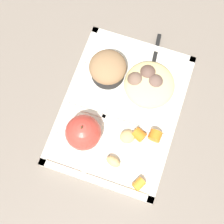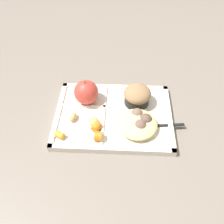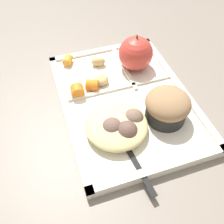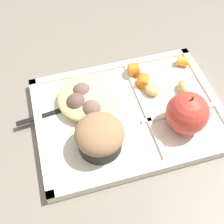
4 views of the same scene
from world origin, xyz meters
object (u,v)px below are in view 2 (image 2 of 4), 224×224
(green_apple, at_px, (86,92))
(plastic_fork, at_px, (154,126))
(bran_muffin, at_px, (137,96))
(lunch_tray, at_px, (113,116))

(green_apple, relative_size, plastic_fork, 0.52)
(bran_muffin, bearing_deg, lunch_tray, -142.45)
(green_apple, xyz_separation_m, bran_muffin, (0.16, 0.00, -0.01))
(green_apple, bearing_deg, lunch_tray, -32.56)
(plastic_fork, bearing_deg, green_apple, 155.93)
(plastic_fork, bearing_deg, lunch_tray, 162.69)
(lunch_tray, height_order, bran_muffin, bran_muffin)
(lunch_tray, relative_size, plastic_fork, 2.18)
(lunch_tray, relative_size, bran_muffin, 4.19)
(green_apple, height_order, plastic_fork, green_apple)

